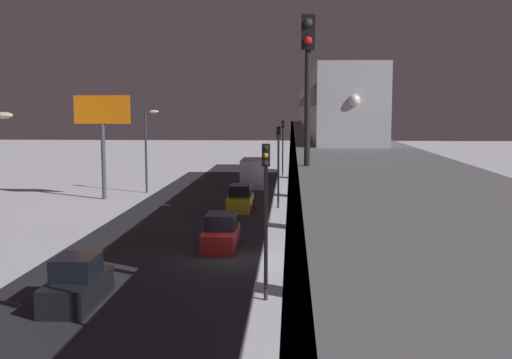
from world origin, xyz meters
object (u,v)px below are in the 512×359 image
at_px(traffic_light_mid, 278,155).
at_px(sedan_yellow, 240,200).
at_px(subway_train, 321,106).
at_px(sedan_red, 221,234).
at_px(sedan_black, 77,285).
at_px(commercial_billboard, 102,120).
at_px(traffic_light_near, 266,199).
at_px(traffic_light_far, 283,140).
at_px(rail_signal, 308,64).
at_px(box_truck, 254,173).

bearing_deg(traffic_light_mid, sedan_yellow, 21.84).
bearing_deg(subway_train, sedan_red, 70.62).
bearing_deg(sedan_black, sedan_yellow, -101.03).
relative_size(subway_train, commercial_billboard, 6.23).
relative_size(sedan_yellow, traffic_light_mid, 0.73).
relative_size(sedan_yellow, traffic_light_near, 0.73).
relative_size(traffic_light_near, commercial_billboard, 0.72).
bearing_deg(sedan_red, sedan_black, -113.88).
xyz_separation_m(sedan_red, traffic_light_far, (-2.90, -38.14, 3.40)).
bearing_deg(commercial_billboard, traffic_light_near, 118.62).
relative_size(rail_signal, box_truck, 0.54).
bearing_deg(rail_signal, traffic_light_near, -79.74).
height_order(sedan_yellow, traffic_light_far, traffic_light_far).
distance_m(sedan_yellow, traffic_light_far, 25.33).
bearing_deg(sedan_red, traffic_light_mid, 78.59).
bearing_deg(traffic_light_far, commercial_billboard, 52.71).
xyz_separation_m(subway_train, box_truck, (6.14, -10.14, -6.69)).
xyz_separation_m(sedan_red, box_truck, (-0.20, -28.18, 0.55)).
xyz_separation_m(sedan_black, traffic_light_near, (-7.50, -0.99, 3.40)).
xyz_separation_m(sedan_yellow, sedan_black, (4.60, 23.60, 0.01)).
height_order(traffic_light_mid, traffic_light_far, same).
distance_m(subway_train, traffic_light_far, 20.76).
bearing_deg(sedan_black, sedan_red, -113.88).
distance_m(rail_signal, sedan_yellow, 31.90).
distance_m(sedan_yellow, sedan_black, 24.04).
bearing_deg(sedan_black, traffic_light_near, -172.50).
height_order(subway_train, sedan_black, subway_train).
distance_m(sedan_yellow, sedan_red, 13.21).
bearing_deg(traffic_light_near, traffic_light_far, -90.00).
xyz_separation_m(sedan_yellow, box_truck, (-0.20, -14.97, 0.56)).
bearing_deg(traffic_light_mid, sedan_black, 73.15).
distance_m(rail_signal, sedan_red, 19.63).
xyz_separation_m(rail_signal, traffic_light_far, (1.43, -55.45, -4.79)).
height_order(subway_train, box_truck, subway_train).
distance_m(box_truck, traffic_light_near, 37.79).
distance_m(subway_train, commercial_billboard, 18.60).
xyz_separation_m(traffic_light_near, commercial_billboard, (15.11, -27.70, 2.63)).
height_order(sedan_red, traffic_light_near, traffic_light_near).
xyz_separation_m(sedan_black, commercial_billboard, (7.61, -28.69, 6.03)).
bearing_deg(box_truck, traffic_light_near, 94.11).
bearing_deg(subway_train, traffic_light_mid, 46.80).
bearing_deg(box_truck, sedan_yellow, 89.23).
bearing_deg(traffic_light_mid, box_truck, -78.94).
distance_m(sedan_red, traffic_light_mid, 15.05).
xyz_separation_m(traffic_light_near, traffic_light_far, (0.00, -47.55, 0.00)).
bearing_deg(sedan_red, sedan_yellow, 90.00).
bearing_deg(traffic_light_far, sedan_black, 81.22).
bearing_deg(sedan_red, commercial_billboard, 123.72).
bearing_deg(sedan_yellow, traffic_light_near, -82.69).
relative_size(rail_signal, traffic_light_far, 0.62).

